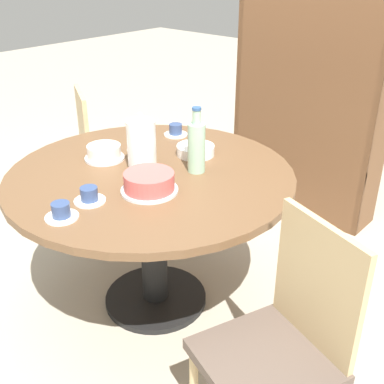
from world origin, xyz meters
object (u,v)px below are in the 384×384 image
object	(u,v)px
chair_a	(282,342)
cup_a	(89,196)
coffee_pot	(141,144)
cup_c	(176,131)
cup_d	(139,146)
bookshelf	(311,81)
water_bottle	(196,146)
chair_b	(107,156)
cake_second	(104,153)
cake_main	(149,183)
cup_b	(61,212)

from	to	relation	value
chair_a	cup_a	size ratio (longest dim) A/B	6.97
coffee_pot	cup_a	xyz separation A→B (m)	(0.08, -0.37, -0.10)
chair_a	coffee_pot	xyz separation A→B (m)	(-0.96, 0.26, 0.41)
cup_a	cup_c	world-z (taller)	same
chair_a	cup_d	bearing A→B (deg)	-179.57
bookshelf	water_bottle	world-z (taller)	bookshelf
chair_b	bookshelf	bearing A→B (deg)	-100.59
chair_a	cup_d	world-z (taller)	chair_a
cake_second	cup_d	bearing A→B (deg)	76.43
coffee_pot	cup_c	distance (m)	0.49
coffee_pot	cake_main	xyz separation A→B (m)	(0.19, -0.14, -0.08)
cup_c	coffee_pot	bearing A→B (deg)	-65.55
cake_second	cup_c	bearing A→B (deg)	86.71
cup_d	water_bottle	bearing A→B (deg)	0.63
bookshelf	cup_a	size ratio (longest dim) A/B	13.90
chair_b	cup_b	size ratio (longest dim) A/B	6.97
water_bottle	cup_c	world-z (taller)	water_bottle
cake_main	chair_b	bearing A→B (deg)	151.11
chair_a	cake_main	bearing A→B (deg)	-168.63
cake_main	cup_c	distance (m)	0.70
chair_b	cup_c	world-z (taller)	chair_b
coffee_pot	bookshelf	bearing A→B (deg)	87.23
cake_second	cup_a	bearing A→B (deg)	-46.79
cup_a	cup_b	xyz separation A→B (m)	(0.03, -0.16, 0.00)
chair_b	coffee_pot	bearing A→B (deg)	-177.48
bookshelf	water_bottle	bearing A→B (deg)	96.03
water_bottle	cake_main	size ratio (longest dim) A/B	1.25
chair_b	coffee_pot	size ratio (longest dim) A/B	3.28
chair_b	chair_a	bearing A→B (deg)	-171.14
chair_b	water_bottle	distance (m)	1.11
coffee_pot	cup_b	world-z (taller)	coffee_pot
coffee_pot	cup_a	distance (m)	0.39
cup_b	water_bottle	bearing A→B (deg)	81.70
chair_b	cup_b	xyz separation A→B (m)	(0.90, -0.93, 0.31)
chair_b	cup_a	bearing A→B (deg)	168.05
cup_b	bookshelf	bearing A→B (deg)	91.08
cake_main	cake_second	size ratio (longest dim) A/B	1.26
cup_d	cup_c	bearing A→B (deg)	93.66
coffee_pot	cake_second	world-z (taller)	coffee_pot
chair_a	cake_main	world-z (taller)	chair_a
water_bottle	cup_a	distance (m)	0.54
cake_second	cup_a	distance (m)	0.45
chair_b	coffee_pot	xyz separation A→B (m)	(0.80, -0.41, 0.41)
water_bottle	bookshelf	bearing A→B (deg)	96.03
cup_a	chair_b	bearing A→B (deg)	138.49
chair_b	cup_b	world-z (taller)	chair_b
chair_a	cup_d	xyz separation A→B (m)	(-1.14, 0.40, 0.31)
cake_main	cup_c	xyz separation A→B (m)	(-0.39, 0.58, -0.02)
cup_c	cake_main	bearing A→B (deg)	-55.75
cup_d	cup_b	bearing A→B (deg)	-66.87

